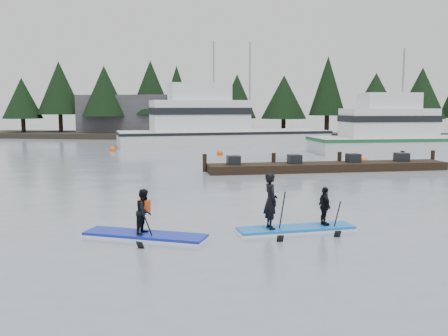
# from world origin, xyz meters

# --- Properties ---
(ground) EXTENTS (160.00, 160.00, 0.00)m
(ground) POSITION_xyz_m (0.00, 0.00, 0.00)
(ground) COLOR gray
(ground) RESTS_ON ground
(far_shore) EXTENTS (70.00, 8.00, 0.60)m
(far_shore) POSITION_xyz_m (0.00, 42.00, 0.30)
(far_shore) COLOR #2D281E
(far_shore) RESTS_ON ground
(treeline) EXTENTS (60.00, 4.00, 8.00)m
(treeline) POSITION_xyz_m (0.00, 42.00, 0.00)
(treeline) COLOR black
(treeline) RESTS_ON ground
(waterfront_building) EXTENTS (18.00, 6.00, 5.00)m
(waterfront_building) POSITION_xyz_m (-14.00, 44.00, 2.50)
(waterfront_building) COLOR #4C4C51
(waterfront_building) RESTS_ON ground
(fishing_boat_large) EXTENTS (19.83, 12.76, 10.72)m
(fishing_boat_large) POSITION_xyz_m (-4.46, 31.28, 0.83)
(fishing_boat_large) COLOR silver
(fishing_boat_large) RESTS_ON ground
(fishing_boat_medium) EXTENTS (16.35, 8.98, 9.19)m
(fishing_boat_medium) POSITION_xyz_m (11.38, 27.23, 0.66)
(fishing_boat_medium) COLOR silver
(fishing_boat_medium) RESTS_ON ground
(floating_dock) EXTENTS (13.67, 6.10, 0.46)m
(floating_dock) POSITION_xyz_m (4.73, 14.39, 0.23)
(floating_dock) COLOR black
(floating_dock) RESTS_ON ground
(buoy_c) EXTENTS (0.53, 0.53, 0.53)m
(buoy_c) POSITION_xyz_m (14.46, 26.37, 0.00)
(buoy_c) COLOR #FF580C
(buoy_c) RESTS_ON ground
(buoy_b) EXTENTS (0.49, 0.49, 0.49)m
(buoy_b) POSITION_xyz_m (-2.88, 22.76, 0.00)
(buoy_b) COLOR #FF580C
(buoy_b) RESTS_ON ground
(buoy_a) EXTENTS (0.49, 0.49, 0.49)m
(buoy_a) POSITION_xyz_m (-12.05, 24.46, 0.00)
(buoy_a) COLOR #FF580C
(buoy_a) RESTS_ON ground
(buoy_d) EXTENTS (0.50, 0.50, 0.50)m
(buoy_d) POSITION_xyz_m (7.20, 18.64, 0.00)
(buoy_d) COLOR #FF580C
(buoy_d) RESTS_ON ground
(paddleboard_solo) EXTENTS (3.57, 1.32, 1.83)m
(paddleboard_solo) POSITION_xyz_m (-1.13, -1.27, 0.41)
(paddleboard_solo) COLOR #1122A7
(paddleboard_solo) RESTS_ON ground
(paddleboard_duo) EXTENTS (3.54, 2.09, 2.26)m
(paddleboard_duo) POSITION_xyz_m (2.94, 0.10, 0.56)
(paddleboard_duo) COLOR blue
(paddleboard_duo) RESTS_ON ground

